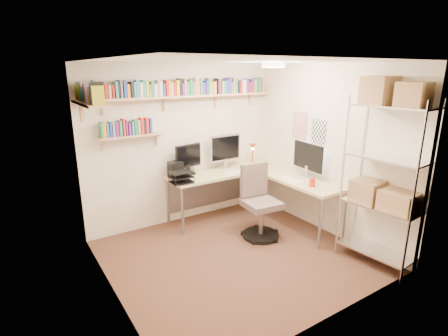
% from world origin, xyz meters
% --- Properties ---
extents(ground, '(3.20, 3.20, 0.00)m').
position_xyz_m(ground, '(0.00, 0.00, 0.00)').
color(ground, '#412B1B').
rests_on(ground, ground).
extents(room_shell, '(3.24, 3.04, 2.52)m').
position_xyz_m(room_shell, '(0.00, 0.00, 1.55)').
color(room_shell, beige).
rests_on(room_shell, ground).
extents(wall_shelves, '(3.12, 1.09, 0.80)m').
position_xyz_m(wall_shelves, '(-0.40, 1.30, 2.03)').
color(wall_shelves, tan).
rests_on(wall_shelves, ground).
extents(corner_desk, '(2.11, 2.05, 1.37)m').
position_xyz_m(corner_desk, '(0.70, 0.95, 0.78)').
color(corner_desk, '#C4B780').
rests_on(corner_desk, ground).
extents(office_chair, '(0.57, 0.58, 1.08)m').
position_xyz_m(office_chair, '(0.63, 0.32, 0.46)').
color(office_chair, black).
rests_on(office_chair, ground).
extents(wire_rack, '(0.53, 0.95, 2.34)m').
position_xyz_m(wire_rack, '(1.42, -1.08, 1.44)').
color(wire_rack, silver).
rests_on(wire_rack, ground).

